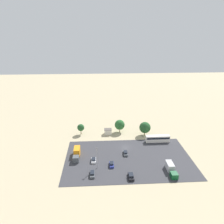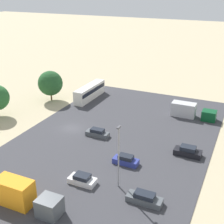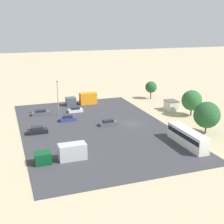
{
  "view_description": "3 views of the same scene",
  "coord_description": "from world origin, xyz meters",
  "px_view_note": "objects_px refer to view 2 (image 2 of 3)",
  "views": [
    {
      "loc": [
        12.09,
        91.49,
        51.71
      ],
      "look_at": [
        8.1,
        25.85,
        27.7
      ],
      "focal_mm": 35.0,
      "sensor_mm": 36.0,
      "label": 1
    },
    {
      "loc": [
        47.39,
        30.72,
        27.0
      ],
      "look_at": [
        -3.53,
        7.25,
        3.5
      ],
      "focal_mm": 50.0,
      "sensor_mm": 36.0,
      "label": 2
    },
    {
      "loc": [
        -67.7,
        29.63,
        24.52
      ],
      "look_at": [
        -3.41,
        6.73,
        4.68
      ],
      "focal_mm": 50.0,
      "sensor_mm": 36.0,
      "label": 3
    }
  ],
  "objects_px": {
    "parked_car_3": "(126,160)",
    "parked_truck_1": "(24,196)",
    "parked_truck_0": "(191,111)",
    "bus": "(90,91)",
    "parked_car_2": "(144,198)",
    "parked_car_4": "(82,180)",
    "parked_car_0": "(97,133)",
    "parked_car_1": "(188,152)"
  },
  "relations": [
    {
      "from": "parked_car_3",
      "to": "parked_truck_1",
      "type": "height_order",
      "value": "parked_truck_1"
    },
    {
      "from": "parked_car_3",
      "to": "parked_truck_0",
      "type": "height_order",
      "value": "parked_truck_0"
    },
    {
      "from": "bus",
      "to": "parked_car_2",
      "type": "relative_size",
      "value": 2.49
    },
    {
      "from": "parked_car_2",
      "to": "parked_car_3",
      "type": "relative_size",
      "value": 1.17
    },
    {
      "from": "parked_car_3",
      "to": "parked_car_4",
      "type": "height_order",
      "value": "parked_car_3"
    },
    {
      "from": "parked_truck_0",
      "to": "parked_truck_1",
      "type": "height_order",
      "value": "parked_truck_1"
    },
    {
      "from": "bus",
      "to": "parked_car_0",
      "type": "distance_m",
      "value": 20.75
    },
    {
      "from": "parked_car_1",
      "to": "parked_truck_1",
      "type": "distance_m",
      "value": 27.2
    },
    {
      "from": "parked_car_1",
      "to": "bus",
      "type": "bearing_deg",
      "value": 58.12
    },
    {
      "from": "parked_car_0",
      "to": "parked_car_3",
      "type": "height_order",
      "value": "parked_car_3"
    },
    {
      "from": "parked_car_0",
      "to": "parked_car_2",
      "type": "relative_size",
      "value": 0.93
    },
    {
      "from": "parked_car_0",
      "to": "parked_truck_0",
      "type": "height_order",
      "value": "parked_truck_0"
    },
    {
      "from": "parked_truck_1",
      "to": "parked_car_0",
      "type": "bearing_deg",
      "value": -178.31
    },
    {
      "from": "parked_car_3",
      "to": "parked_car_1",
      "type": "bearing_deg",
      "value": 128.99
    },
    {
      "from": "parked_car_1",
      "to": "parked_car_4",
      "type": "xyz_separation_m",
      "value": [
        14.24,
        -12.12,
        -0.1
      ]
    },
    {
      "from": "parked_car_0",
      "to": "parked_truck_0",
      "type": "relative_size",
      "value": 0.48
    },
    {
      "from": "parked_car_0",
      "to": "parked_car_1",
      "type": "xyz_separation_m",
      "value": [
        -0.02,
        16.99,
        0.09
      ]
    },
    {
      "from": "parked_car_2",
      "to": "parked_truck_0",
      "type": "relative_size",
      "value": 0.51
    },
    {
      "from": "parked_car_1",
      "to": "parked_truck_0",
      "type": "xyz_separation_m",
      "value": [
        -16.22,
        -2.94,
        0.68
      ]
    },
    {
      "from": "parked_car_4",
      "to": "parked_car_3",
      "type": "bearing_deg",
      "value": 153.47
    },
    {
      "from": "parked_truck_1",
      "to": "parked_car_3",
      "type": "bearing_deg",
      "value": 151.99
    },
    {
      "from": "parked_car_2",
      "to": "parked_car_3",
      "type": "height_order",
      "value": "parked_car_3"
    },
    {
      "from": "parked_car_0",
      "to": "parked_truck_1",
      "type": "bearing_deg",
      "value": -178.31
    },
    {
      "from": "parked_car_0",
      "to": "parked_car_2",
      "type": "height_order",
      "value": "parked_car_2"
    },
    {
      "from": "parked_car_1",
      "to": "parked_truck_0",
      "type": "relative_size",
      "value": 0.48
    },
    {
      "from": "parked_car_4",
      "to": "parked_truck_1",
      "type": "bearing_deg",
      "value": -29.45
    },
    {
      "from": "parked_car_0",
      "to": "parked_car_3",
      "type": "xyz_separation_m",
      "value": [
        6.78,
        8.58,
        0.03
      ]
    },
    {
      "from": "parked_car_4",
      "to": "bus",
      "type": "bearing_deg",
      "value": -153.27
    },
    {
      "from": "parked_car_3",
      "to": "parked_truck_1",
      "type": "xyz_separation_m",
      "value": [
        14.92,
        -7.94,
        0.97
      ]
    },
    {
      "from": "parked_truck_1",
      "to": "parked_car_4",
      "type": "bearing_deg",
      "value": 150.55
    },
    {
      "from": "bus",
      "to": "parked_car_0",
      "type": "height_order",
      "value": "bus"
    },
    {
      "from": "bus",
      "to": "parked_truck_0",
      "type": "xyz_separation_m",
      "value": [
        1.25,
        25.15,
        -0.44
      ]
    },
    {
      "from": "parked_car_0",
      "to": "parked_car_1",
      "type": "height_order",
      "value": "parked_car_1"
    },
    {
      "from": "parked_car_1",
      "to": "parked_truck_1",
      "type": "relative_size",
      "value": 0.48
    },
    {
      "from": "parked_car_0",
      "to": "parked_car_4",
      "type": "height_order",
      "value": "parked_car_0"
    },
    {
      "from": "parked_car_1",
      "to": "parked_car_3",
      "type": "relative_size",
      "value": 1.11
    },
    {
      "from": "bus",
      "to": "parked_car_2",
      "type": "xyz_separation_m",
      "value": [
        32.01,
        25.53,
        -1.19
      ]
    },
    {
      "from": "parked_car_0",
      "to": "parked_car_4",
      "type": "relative_size",
      "value": 1.11
    },
    {
      "from": "parked_car_0",
      "to": "parked_car_1",
      "type": "relative_size",
      "value": 0.98
    },
    {
      "from": "bus",
      "to": "parked_car_2",
      "type": "height_order",
      "value": "bus"
    },
    {
      "from": "parked_car_3",
      "to": "bus",
      "type": "bearing_deg",
      "value": -140.97
    },
    {
      "from": "parked_car_1",
      "to": "parked_car_2",
      "type": "xyz_separation_m",
      "value": [
        14.54,
        -2.56,
        -0.07
      ]
    }
  ]
}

